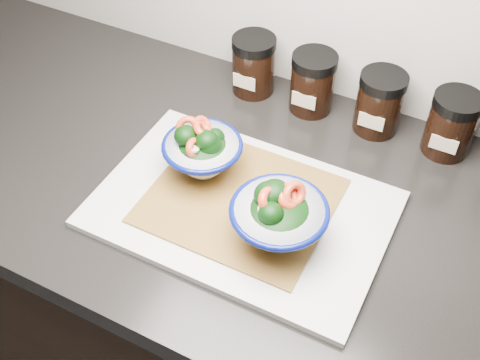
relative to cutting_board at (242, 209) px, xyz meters
The scene contains 9 objects.
countertop 0.14m from the cutting_board, 20.97° to the left, with size 3.50×0.60×0.04m, color black.
cutting_board is the anchor object (origin of this frame).
bamboo_mat 0.01m from the cutting_board, 130.69° to the left, with size 0.28×0.24×0.00m, color olive.
bowl_left 0.11m from the cutting_board, 156.15° to the left, with size 0.13×0.13×0.10m.
bowl_right 0.10m from the cutting_board, 23.19° to the right, with size 0.14×0.14×0.11m.
spice_jar_a 0.32m from the cutting_board, 113.08° to the left, with size 0.08×0.08×0.11m.
spice_jar_b 0.29m from the cutting_board, 90.78° to the left, with size 0.08×0.08×0.11m.
spice_jar_c 0.32m from the cutting_board, 67.18° to the left, with size 0.08×0.08×0.11m.
spice_jar_d 0.38m from the cutting_board, 49.51° to the left, with size 0.08×0.08×0.11m.
Camera 1 is at (0.15, 0.85, 1.62)m, focal length 45.00 mm.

